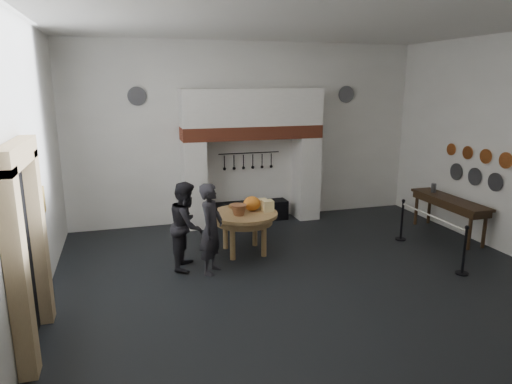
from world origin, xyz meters
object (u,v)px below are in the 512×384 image
object	(u,v)px
visitor_near	(211,229)
visitor_far	(187,225)
work_table	(244,214)
barrier_post_near	(464,252)
barrier_post_far	(402,221)
iron_range	(251,211)
side_table	(450,200)

from	to	relation	value
visitor_near	visitor_far	size ratio (longest dim) A/B	1.02
work_table	visitor_near	size ratio (longest dim) A/B	0.81
visitor_near	barrier_post_near	world-z (taller)	visitor_near
visitor_far	barrier_post_far	size ratio (longest dim) A/B	1.89
visitor_near	barrier_post_far	world-z (taller)	visitor_near
iron_range	barrier_post_near	distance (m)	5.26
visitor_near	barrier_post_near	size ratio (longest dim) A/B	1.92
work_table	iron_range	bearing A→B (deg)	70.41
visitor_far	side_table	world-z (taller)	visitor_far
side_table	barrier_post_near	xyz separation A→B (m)	(-1.22, -1.98, -0.42)
visitor_far	work_table	bearing A→B (deg)	-53.11
iron_range	side_table	size ratio (longest dim) A/B	0.86
visitor_near	side_table	distance (m)	5.74
visitor_far	barrier_post_near	bearing A→B (deg)	-92.45
iron_range	work_table	bearing A→B (deg)	-109.59
visitor_far	barrier_post_near	distance (m)	5.24
work_table	visitor_far	size ratio (longest dim) A/B	0.82
iron_range	work_table	size ratio (longest dim) A/B	1.36
visitor_near	barrier_post_far	distance (m)	4.55
iron_range	visitor_near	distance (m)	3.44
barrier_post_near	barrier_post_far	bearing A→B (deg)	90.00
iron_range	visitor_near	world-z (taller)	visitor_near
barrier_post_near	visitor_far	bearing A→B (deg)	159.55
visitor_far	barrier_post_far	bearing A→B (deg)	-69.97
barrier_post_near	visitor_near	bearing A→B (deg)	162.40
work_table	visitor_near	xyz separation A→B (m)	(-0.85, -0.83, 0.02)
work_table	side_table	xyz separation A→B (m)	(4.86, -0.28, 0.03)
iron_range	visitor_near	xyz separation A→B (m)	(-1.62, -2.97, 0.61)
barrier_post_far	barrier_post_near	bearing A→B (deg)	-90.00
iron_range	visitor_near	size ratio (longest dim) A/B	1.10
work_table	visitor_near	distance (m)	1.19
iron_range	barrier_post_near	size ratio (longest dim) A/B	2.11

